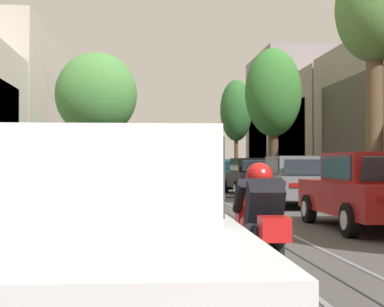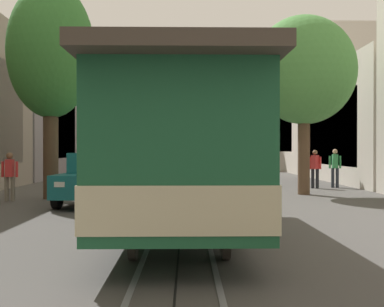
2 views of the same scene
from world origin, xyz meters
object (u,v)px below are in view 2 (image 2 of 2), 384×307
object	(u,v)px
parked_car_black_fourth_right	(127,170)
parked_car_white_near_left	(216,160)
parked_car_grey_mid_right	(141,165)
motorcycle_with_rider	(200,162)
street_tree_kerb_right_mid	(51,53)
parked_car_green_near_right	(154,160)
parked_car_red_second_right	(151,162)
street_tree_kerb_right_second	(111,84)
cable_car_trolley	(180,150)
street_tree_kerb_left_near	(243,120)
pedestrian_on_right_pavement	(315,167)
pedestrian_crossing_far	(10,174)
pedestrian_on_left_pavement	(335,166)
parked_car_teal_fifth_right	(99,178)
parked_car_silver_second_left	(221,162)
parked_car_black_mid_left	(224,164)
street_tree_kerb_right_near	(126,106)
fire_hydrant	(245,168)
parked_car_teal_fourth_left	(237,169)
street_tree_kerb_left_second	(304,71)

from	to	relation	value
parked_car_black_fourth_right	parked_car_white_near_left	bearing A→B (deg)	-103.47
parked_car_white_near_left	parked_car_grey_mid_right	world-z (taller)	same
motorcycle_with_rider	parked_car_black_fourth_right	bearing A→B (deg)	79.57
street_tree_kerb_right_mid	parked_car_green_near_right	bearing A→B (deg)	-94.39
parked_car_red_second_right	street_tree_kerb_right_second	bearing A→B (deg)	66.17
cable_car_trolley	parked_car_green_near_right	bearing A→B (deg)	-85.39
street_tree_kerb_left_near	pedestrian_on_right_pavement	size ratio (longest dim) A/B	3.55
pedestrian_crossing_far	pedestrian_on_left_pavement	bearing A→B (deg)	-154.89
pedestrian_crossing_far	motorcycle_with_rider	bearing A→B (deg)	-105.20
pedestrian_crossing_far	cable_car_trolley	bearing A→B (deg)	130.31
parked_car_teal_fifth_right	pedestrian_on_left_pavement	distance (m)	11.39
parked_car_silver_second_left	pedestrian_on_right_pavement	distance (m)	14.43
parked_car_black_mid_left	street_tree_kerb_right_mid	world-z (taller)	street_tree_kerb_right_mid
parked_car_black_mid_left	parked_car_green_near_right	size ratio (longest dim) A/B	1.01
street_tree_kerb_right_near	cable_car_trolley	world-z (taller)	street_tree_kerb_right_near
street_tree_kerb_left_near	street_tree_kerb_right_near	bearing A→B (deg)	7.07
street_tree_kerb_left_near	fire_hydrant	size ratio (longest dim) A/B	7.06
cable_car_trolley	fire_hydrant	world-z (taller)	cable_car_trolley
parked_car_teal_fourth_left	pedestrian_on_right_pavement	size ratio (longest dim) A/B	2.62
motorcycle_with_rider	parked_car_teal_fourth_left	bearing A→B (deg)	94.10
pedestrian_on_left_pavement	parked_car_black_fourth_right	bearing A→B (deg)	2.39
parked_car_silver_second_left	parked_car_black_fourth_right	world-z (taller)	same
parked_car_black_mid_left	parked_car_red_second_right	distance (m)	7.06
parked_car_teal_fourth_left	fire_hydrant	size ratio (longest dim) A/B	5.21
parked_car_white_near_left	parked_car_grey_mid_right	distance (m)	14.76
parked_car_grey_mid_right	street_tree_kerb_right_near	distance (m)	13.11
parked_car_teal_fifth_right	street_tree_kerb_right_second	bearing A→B (deg)	-82.81
parked_car_black_mid_left	parked_car_teal_fourth_left	bearing A→B (deg)	90.90
street_tree_kerb_right_near	pedestrian_on_right_pavement	distance (m)	22.32
street_tree_kerb_left_near	pedestrian_on_right_pavement	distance (m)	20.68
street_tree_kerb_left_near	pedestrian_on_right_pavement	world-z (taller)	street_tree_kerb_left_near
cable_car_trolley	parked_car_grey_mid_right	bearing A→B (deg)	-82.54
pedestrian_on_left_pavement	fire_hydrant	size ratio (longest dim) A/B	2.03
parked_car_green_near_right	pedestrian_on_left_pavement	size ratio (longest dim) A/B	2.57
pedestrian_crossing_far	parked_car_teal_fifth_right	bearing A→B (deg)	165.23
parked_car_white_near_left	street_tree_kerb_right_near	world-z (taller)	street_tree_kerb_right_near
parked_car_black_mid_left	parked_car_green_near_right	world-z (taller)	same
parked_car_grey_mid_right	street_tree_kerb_right_second	bearing A→B (deg)	-38.87
parked_car_white_near_left	parked_car_black_fourth_right	distance (m)	21.54
parked_car_black_mid_left	pedestrian_crossing_far	world-z (taller)	pedestrian_crossing_far
parked_car_green_near_right	pedestrian_crossing_far	size ratio (longest dim) A/B	2.75
street_tree_kerb_left_second	pedestrian_on_right_pavement	xyz separation A→B (m)	(-1.19, -2.99, -3.69)
parked_car_grey_mid_right	cable_car_trolley	bearing A→B (deg)	97.46
street_tree_kerb_right_near	motorcycle_with_rider	world-z (taller)	street_tree_kerb_right_near
parked_car_black_mid_left	street_tree_kerb_left_near	world-z (taller)	street_tree_kerb_left_near
parked_car_red_second_right	street_tree_kerb_right_second	size ratio (longest dim) A/B	0.59
parked_car_teal_fourth_left	cable_car_trolley	bearing A→B (deg)	79.75
cable_car_trolley	pedestrian_on_right_pavement	distance (m)	13.33
parked_car_red_second_right	street_tree_kerb_left_second	bearing A→B (deg)	112.75
street_tree_kerb_right_mid	fire_hydrant	bearing A→B (deg)	-117.22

